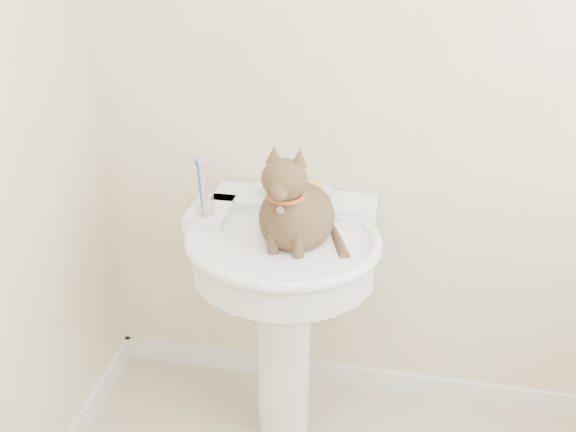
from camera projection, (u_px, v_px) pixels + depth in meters
The scene contains 7 objects.
wall_back at pixel (418, 85), 2.07m from camera, with size 2.20×0.00×2.50m, color beige, non-canonical shape.
baseboard_back at pixel (389, 381), 2.65m from camera, with size 2.20×0.02×0.09m, color white.
pedestal_sink at pixel (283, 277), 2.16m from camera, with size 0.63×0.62×0.87m.
faucet at pixel (293, 191), 2.18m from camera, with size 0.28×0.12×0.14m.
soap_bar at pixel (309, 188), 2.27m from camera, with size 0.09×0.06×0.03m, color yellow.
toothbrush_cup at pixel (204, 200), 2.11m from camera, with size 0.07×0.07×0.19m.
cat at pixel (295, 212), 2.03m from camera, with size 0.26×0.32×0.47m.
Camera 1 is at (-0.02, -0.95, 1.91)m, focal length 42.00 mm.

